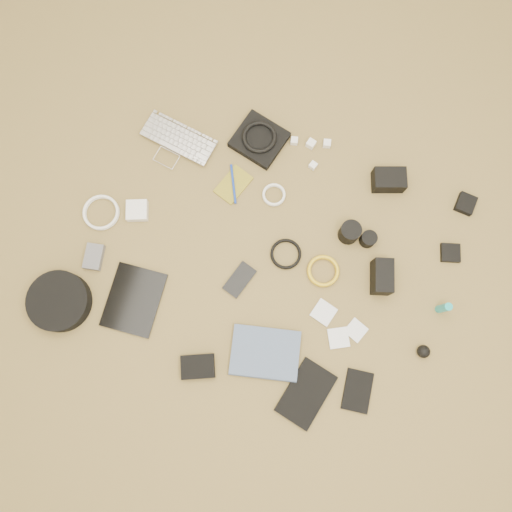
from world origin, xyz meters
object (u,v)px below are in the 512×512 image
(phone, at_px, (240,280))
(headphone_case, at_px, (59,301))
(tablet, at_px, (134,300))
(dslr_camera, at_px, (389,180))
(paperback, at_px, (262,379))
(laptop, at_px, (174,148))

(phone, bearing_deg, headphone_case, -136.29)
(headphone_case, bearing_deg, tablet, 18.98)
(tablet, xyz_separation_m, headphone_case, (-0.25, -0.09, 0.03))
(dslr_camera, xyz_separation_m, tablet, (-0.79, -0.72, -0.03))
(dslr_camera, bearing_deg, paperback, -123.24)
(dslr_camera, xyz_separation_m, paperback, (-0.25, -0.85, -0.02))
(headphone_case, relative_size, paperback, 0.92)
(dslr_camera, relative_size, headphone_case, 0.54)
(tablet, bearing_deg, dslr_camera, 40.42)
(laptop, xyz_separation_m, dslr_camera, (0.84, 0.11, 0.02))
(tablet, height_order, phone, same)
(phone, bearing_deg, tablet, -132.65)
(tablet, bearing_deg, paperback, -15.90)
(headphone_case, bearing_deg, laptop, 74.24)
(phone, bearing_deg, laptop, 153.06)
(dslr_camera, bearing_deg, tablet, -154.53)
(tablet, height_order, headphone_case, headphone_case)
(laptop, distance_m, headphone_case, 0.73)
(laptop, xyz_separation_m, tablet, (0.06, -0.61, -0.01))
(headphone_case, height_order, paperback, headphone_case)
(headphone_case, bearing_deg, dslr_camera, 37.93)
(phone, bearing_deg, dslr_camera, 70.22)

